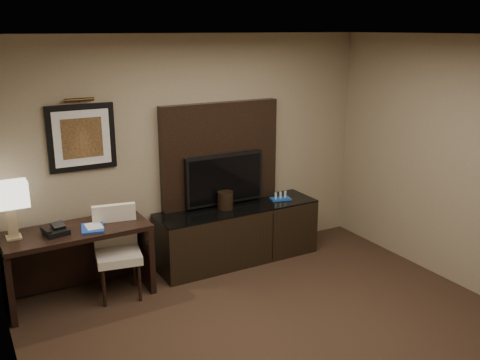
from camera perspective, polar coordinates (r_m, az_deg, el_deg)
ceiling at (r=4.00m, az=10.07°, el=14.89°), size 4.50×5.00×0.01m
wall_back at (r=6.31m, az=-4.81°, el=3.02°), size 4.50×0.01×2.70m
wall_left at (r=3.44m, az=-22.47°, el=-9.52°), size 0.01×5.00×2.70m
desk at (r=5.87m, az=-16.77°, el=-8.57°), size 1.47×0.67×0.78m
credenza at (r=6.53m, az=-0.24°, el=-5.74°), size 2.01×0.58×0.69m
tv_wall_panel at (r=6.40m, az=-2.12°, el=2.51°), size 1.50×0.12×1.30m
tv at (r=6.38m, az=-1.70°, el=0.14°), size 1.00×0.08×0.60m
artwork at (r=5.84m, az=-16.55°, el=4.35°), size 0.70×0.04×0.70m
picture_light at (r=5.74m, az=-16.78°, el=8.20°), size 0.04×0.04×0.30m
desk_chair at (r=5.78m, az=-12.85°, el=-7.80°), size 0.53×0.59×0.94m
table_lamp at (r=5.60m, az=-23.26°, el=-3.21°), size 0.34×0.21×0.53m
desk_phone at (r=5.62m, az=-19.05°, el=-4.98°), size 0.26×0.24×0.11m
blue_folder at (r=5.67m, az=-15.45°, el=-4.96°), size 0.28×0.33×0.02m
book at (r=5.65m, az=-16.21°, el=-4.01°), size 0.16×0.02×0.22m
ice_bucket at (r=6.32m, az=-1.58°, el=-2.16°), size 0.21×0.21×0.21m
minibar_tray at (r=6.68m, az=4.34°, el=-1.72°), size 0.27×0.20×0.09m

